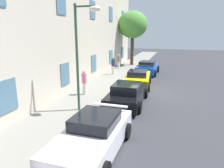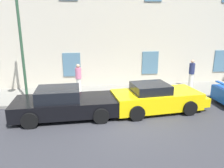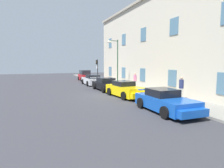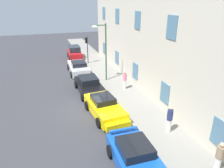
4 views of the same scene
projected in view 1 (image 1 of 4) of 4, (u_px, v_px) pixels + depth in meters
name	position (u px, v px, depth m)	size (l,w,h in m)	color
ground_plane	(146.00, 93.00, 15.58)	(80.00, 80.00, 0.00)	#333338
sidewalk	(100.00, 88.00, 16.63)	(60.00, 3.08, 0.14)	gray
building_facade	(52.00, 21.00, 16.51)	(32.27, 5.32, 10.31)	beige
sportscar_red_lead	(91.00, 139.00, 7.66)	(4.94, 2.20, 1.38)	white
sportscar_yellow_flank	(128.00, 93.00, 13.32)	(5.15, 2.26, 1.37)	black
sportscar_white_middle	(138.00, 79.00, 17.31)	(4.69, 2.37, 1.37)	yellow
sportscar_tail_end	(148.00, 68.00, 22.45)	(4.60, 2.22, 1.38)	#144CB2
tree_near_kerb	(133.00, 25.00, 26.31)	(3.66, 3.66, 6.76)	#473323
street_lamp	(84.00, 39.00, 10.76)	(0.44, 1.42, 5.64)	#2D5138
pedestrian_admiring	(113.00, 66.00, 21.13)	(0.43, 0.43, 1.79)	silver
pedestrian_strolling	(84.00, 82.00, 14.47)	(0.42, 0.42, 1.72)	silver
pedestrian_bystander	(119.00, 61.00, 24.54)	(0.49, 0.49, 1.68)	silver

